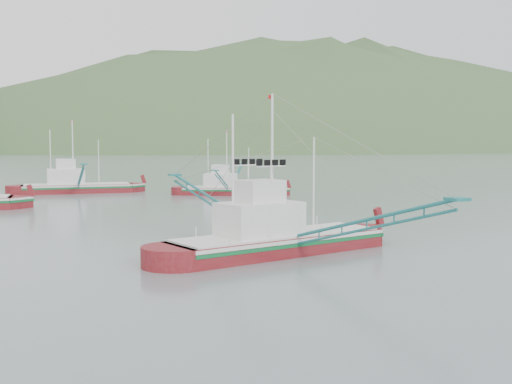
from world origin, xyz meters
name	(u,v)px	position (x,y,z in m)	size (l,w,h in m)	color
ground	(293,247)	(0.00, 0.00, 0.00)	(1200.00, 1200.00, 0.00)	slate
main_boat	(276,223)	(-2.04, -1.73, 1.91)	(14.89, 25.75, 10.56)	maroon
bg_boat_far	(75,182)	(-6.63, 51.49, 1.44)	(14.63, 26.00, 10.54)	maroon
bg_boat_right	(229,180)	(11.18, 40.18, 1.88)	(14.57, 20.50, 8.99)	maroon
headland_right	(316,150)	(240.00, 430.00, 0.00)	(684.00, 432.00, 306.00)	#3B5C2F
ridge_distant	(36,149)	(30.00, 560.00, 0.00)	(960.00, 400.00, 240.00)	slate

